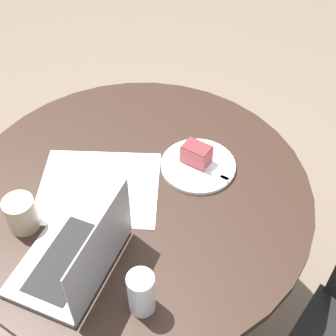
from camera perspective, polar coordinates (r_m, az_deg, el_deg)
ground_plane at (r=1.97m, az=-2.78°, el=-16.20°), size 12.00×12.00×0.00m
dining_table at (r=1.48m, az=-3.57°, el=-5.97°), size 1.03×1.03×0.72m
paper_document at (r=1.38m, az=-8.44°, el=-2.33°), size 0.45×0.43×0.00m
plate at (r=1.42m, az=3.69°, el=0.29°), size 0.23×0.23×0.01m
cake_slice at (r=1.41m, az=3.41°, el=1.81°), size 0.09×0.10×0.06m
fork at (r=1.40m, az=5.01°, el=-0.36°), size 0.10×0.16×0.00m
coffee_glass at (r=1.31m, az=-17.45°, el=-5.32°), size 0.08×0.08×0.10m
water_glass at (r=1.11m, az=-3.27°, el=-14.94°), size 0.06×0.06×0.13m
laptop at (r=1.20m, az=-11.14°, el=-10.74°), size 0.36×0.35×0.22m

